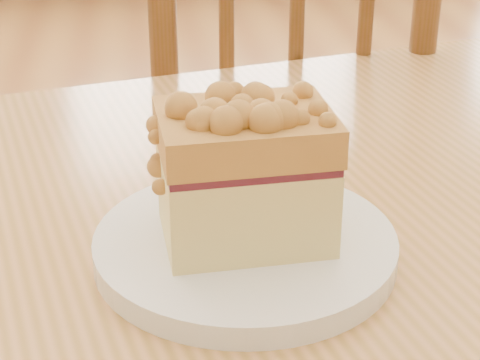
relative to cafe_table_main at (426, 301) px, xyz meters
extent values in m
cube|color=tan|center=(0.00, 0.00, 0.07)|extent=(1.47, 1.13, 0.04)
cube|color=brown|center=(-0.03, 0.65, -0.19)|extent=(0.44, 0.44, 0.04)
cylinder|color=brown|center=(0.14, 0.83, -0.45)|extent=(0.04, 0.04, 0.45)
cylinder|color=brown|center=(-0.21, 0.83, -0.45)|extent=(0.04, 0.04, 0.45)
cylinder|color=brown|center=(0.14, 0.47, -0.45)|extent=(0.04, 0.04, 0.45)
cylinder|color=brown|center=(0.14, 0.45, 0.05)|extent=(0.04, 0.04, 0.48)
cylinder|color=brown|center=(-0.21, 0.45, 0.05)|extent=(0.04, 0.04, 0.48)
cylinder|color=brown|center=(0.06, 0.45, 0.04)|extent=(0.02, 0.02, 0.42)
cylinder|color=brown|center=(-0.03, 0.45, 0.04)|extent=(0.02, 0.02, 0.42)
cylinder|color=brown|center=(-0.13, 0.45, 0.04)|extent=(0.02, 0.02, 0.42)
cylinder|color=white|center=(-0.17, -0.04, 0.10)|extent=(0.24, 0.24, 0.02)
cylinder|color=white|center=(-0.17, -0.04, 0.09)|extent=(0.16, 0.16, 0.01)
cube|color=#FDE48F|center=(-0.17, -0.04, 0.14)|extent=(0.13, 0.10, 0.07)
cube|color=#511727|center=(-0.17, -0.04, 0.18)|extent=(0.13, 0.10, 0.01)
cube|color=#C7863E|center=(-0.17, -0.04, 0.20)|extent=(0.13, 0.10, 0.03)
sphere|color=#C7863E|center=(-0.16, -0.02, 0.22)|extent=(0.01, 0.01, 0.01)
sphere|color=#C7863E|center=(-0.17, -0.06, 0.22)|extent=(0.01, 0.01, 0.01)
sphere|color=#C7863E|center=(-0.20, -0.05, 0.22)|extent=(0.01, 0.01, 0.01)
sphere|color=#C7863E|center=(-0.20, -0.06, 0.22)|extent=(0.02, 0.02, 0.02)
sphere|color=#C7863E|center=(-0.16, -0.03, 0.22)|extent=(0.02, 0.02, 0.02)
sphere|color=#C7863E|center=(-0.18, -0.06, 0.22)|extent=(0.02, 0.02, 0.02)
sphere|color=#C7863E|center=(-0.16, -0.01, 0.22)|extent=(0.03, 0.03, 0.03)
sphere|color=#C7863E|center=(-0.18, -0.05, 0.22)|extent=(0.02, 0.02, 0.02)
sphere|color=#C7863E|center=(-0.20, -0.02, 0.22)|extent=(0.02, 0.02, 0.02)
sphere|color=#C7863E|center=(-0.22, -0.01, 0.22)|extent=(0.02, 0.02, 0.02)
sphere|color=#C7863E|center=(-0.17, -0.06, 0.22)|extent=(0.02, 0.02, 0.02)
sphere|color=#C7863E|center=(-0.21, -0.01, 0.22)|extent=(0.03, 0.03, 0.03)
sphere|color=#C7863E|center=(-0.20, -0.04, 0.22)|extent=(0.02, 0.02, 0.02)
sphere|color=#C7863E|center=(-0.12, -0.05, 0.22)|extent=(0.02, 0.02, 0.02)
sphere|color=#C7863E|center=(-0.15, -0.02, 0.22)|extent=(0.01, 0.01, 0.01)
sphere|color=#C7863E|center=(-0.14, -0.03, 0.22)|extent=(0.02, 0.02, 0.02)
sphere|color=#C7863E|center=(-0.17, -0.01, 0.22)|extent=(0.02, 0.02, 0.02)
sphere|color=#C7863E|center=(-0.17, -0.04, 0.22)|extent=(0.01, 0.01, 0.01)
sphere|color=#C7863E|center=(-0.23, -0.02, 0.22)|extent=(0.01, 0.01, 0.01)
sphere|color=#C7863E|center=(-0.15, -0.04, 0.22)|extent=(0.02, 0.02, 0.02)
sphere|color=#C7863E|center=(-0.16, -0.03, 0.22)|extent=(0.03, 0.03, 0.03)
sphere|color=#C7863E|center=(-0.19, -0.05, 0.22)|extent=(0.02, 0.02, 0.02)
sphere|color=#C7863E|center=(-0.24, -0.04, 0.17)|extent=(0.01, 0.01, 0.01)
sphere|color=#C7863E|center=(-0.24, -0.02, 0.18)|extent=(0.02, 0.02, 0.02)
sphere|color=#C7863E|center=(-0.24, -0.04, 0.16)|extent=(0.01, 0.01, 0.01)
sphere|color=#C7863E|center=(-0.24, -0.07, 0.19)|extent=(0.01, 0.01, 0.01)
sphere|color=#C7863E|center=(-0.24, -0.08, 0.18)|extent=(0.01, 0.01, 0.01)
camera|label=1|loc=(-0.26, -0.60, 0.44)|focal=62.00mm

